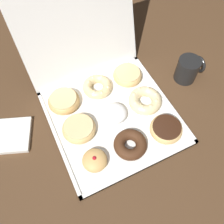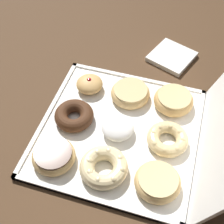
{
  "view_description": "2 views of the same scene",
  "coord_description": "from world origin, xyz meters",
  "px_view_note": "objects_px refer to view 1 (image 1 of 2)",
  "views": [
    {
      "loc": [
        -0.2,
        -0.4,
        0.77
      ],
      "look_at": [
        -0.01,
        -0.01,
        0.06
      ],
      "focal_mm": 38.96,
      "sensor_mm": 36.0,
      "label": 1
    },
    {
      "loc": [
        0.5,
        0.13,
        0.74
      ],
      "look_at": [
        -0.03,
        -0.03,
        0.05
      ],
      "focal_mm": 50.68,
      "sensor_mm": 36.0,
      "label": 2
    }
  ],
  "objects_px": {
    "cruller_donut_5": "(145,100)",
    "napkin_stack": "(11,135)",
    "jelly_filled_donut_0": "(95,160)",
    "powdered_filled_donut_4": "(114,113)",
    "cruller_donut_7": "(98,86)",
    "chocolate_cake_ring_donut_1": "(130,145)",
    "coffee_mug": "(188,69)",
    "chocolate_frosted_donut_2": "(166,129)",
    "glazed_ring_donut_8": "(128,75)",
    "glazed_ring_donut_3": "(79,128)",
    "donut_box": "(113,117)",
    "glazed_ring_donut_6": "(64,101)"
  },
  "relations": [
    {
      "from": "chocolate_cake_ring_donut_1",
      "to": "napkin_stack",
      "type": "xyz_separation_m",
      "value": [
        -0.35,
        0.22,
        -0.02
      ]
    },
    {
      "from": "powdered_filled_donut_4",
      "to": "glazed_ring_donut_6",
      "type": "relative_size",
      "value": 0.76
    },
    {
      "from": "powdered_filled_donut_4",
      "to": "napkin_stack",
      "type": "relative_size",
      "value": 0.68
    },
    {
      "from": "donut_box",
      "to": "coffee_mug",
      "type": "relative_size",
      "value": 4.13
    },
    {
      "from": "chocolate_cake_ring_donut_1",
      "to": "cruller_donut_5",
      "type": "relative_size",
      "value": 0.91
    },
    {
      "from": "chocolate_cake_ring_donut_1",
      "to": "glazed_ring_donut_6",
      "type": "relative_size",
      "value": 0.96
    },
    {
      "from": "coffee_mug",
      "to": "chocolate_cake_ring_donut_1",
      "type": "bearing_deg",
      "value": -153.26
    },
    {
      "from": "cruller_donut_5",
      "to": "coffee_mug",
      "type": "xyz_separation_m",
      "value": [
        0.22,
        0.04,
        0.02
      ]
    },
    {
      "from": "powdered_filled_donut_4",
      "to": "napkin_stack",
      "type": "xyz_separation_m",
      "value": [
        -0.36,
        0.09,
        -0.02
      ]
    },
    {
      "from": "coffee_mug",
      "to": "glazed_ring_donut_3",
      "type": "bearing_deg",
      "value": -174.81
    },
    {
      "from": "chocolate_frosted_donut_2",
      "to": "coffee_mug",
      "type": "xyz_separation_m",
      "value": [
        0.21,
        0.18,
        0.02
      ]
    },
    {
      "from": "chocolate_frosted_donut_2",
      "to": "glazed_ring_donut_8",
      "type": "height_order",
      "value": "chocolate_frosted_donut_2"
    },
    {
      "from": "coffee_mug",
      "to": "napkin_stack",
      "type": "xyz_separation_m",
      "value": [
        -0.7,
        0.04,
        -0.04
      ]
    },
    {
      "from": "cruller_donut_5",
      "to": "napkin_stack",
      "type": "xyz_separation_m",
      "value": [
        -0.48,
        0.09,
        -0.02
      ]
    },
    {
      "from": "jelly_filled_donut_0",
      "to": "chocolate_cake_ring_donut_1",
      "type": "distance_m",
      "value": 0.13
    },
    {
      "from": "cruller_donut_7",
      "to": "napkin_stack",
      "type": "distance_m",
      "value": 0.36
    },
    {
      "from": "powdered_filled_donut_4",
      "to": "cruller_donut_7",
      "type": "bearing_deg",
      "value": 90.68
    },
    {
      "from": "cruller_donut_5",
      "to": "chocolate_frosted_donut_2",
      "type": "bearing_deg",
      "value": -87.5
    },
    {
      "from": "chocolate_cake_ring_donut_1",
      "to": "donut_box",
      "type": "bearing_deg",
      "value": 89.88
    },
    {
      "from": "donut_box",
      "to": "jelly_filled_donut_0",
      "type": "height_order",
      "value": "jelly_filled_donut_0"
    },
    {
      "from": "cruller_donut_5",
      "to": "glazed_ring_donut_6",
      "type": "relative_size",
      "value": 1.05
    },
    {
      "from": "chocolate_frosted_donut_2",
      "to": "napkin_stack",
      "type": "relative_size",
      "value": 0.86
    },
    {
      "from": "glazed_ring_donut_8",
      "to": "coffee_mug",
      "type": "xyz_separation_m",
      "value": [
        0.22,
        -0.09,
        0.02
      ]
    },
    {
      "from": "jelly_filled_donut_0",
      "to": "chocolate_frosted_donut_2",
      "type": "bearing_deg",
      "value": -0.86
    },
    {
      "from": "jelly_filled_donut_0",
      "to": "powdered_filled_donut_4",
      "type": "bearing_deg",
      "value": 44.96
    },
    {
      "from": "donut_box",
      "to": "glazed_ring_donut_8",
      "type": "relative_size",
      "value": 3.79
    },
    {
      "from": "jelly_filled_donut_0",
      "to": "glazed_ring_donut_6",
      "type": "height_order",
      "value": "jelly_filled_donut_0"
    },
    {
      "from": "jelly_filled_donut_0",
      "to": "coffee_mug",
      "type": "xyz_separation_m",
      "value": [
        0.48,
        0.17,
        0.02
      ]
    },
    {
      "from": "donut_box",
      "to": "glazed_ring_donut_3",
      "type": "bearing_deg",
      "value": 179.51
    },
    {
      "from": "jelly_filled_donut_0",
      "to": "chocolate_cake_ring_donut_1",
      "type": "relative_size",
      "value": 0.73
    },
    {
      "from": "glazed_ring_donut_6",
      "to": "napkin_stack",
      "type": "distance_m",
      "value": 0.22
    },
    {
      "from": "cruller_donut_7",
      "to": "coffee_mug",
      "type": "relative_size",
      "value": 1.06
    },
    {
      "from": "cruller_donut_7",
      "to": "napkin_stack",
      "type": "relative_size",
      "value": 0.85
    },
    {
      "from": "chocolate_cake_ring_donut_1",
      "to": "glazed_ring_donut_8",
      "type": "bearing_deg",
      "value": 63.87
    },
    {
      "from": "chocolate_cake_ring_donut_1",
      "to": "napkin_stack",
      "type": "bearing_deg",
      "value": 148.0
    },
    {
      "from": "jelly_filled_donut_0",
      "to": "napkin_stack",
      "type": "relative_size",
      "value": 0.62
    },
    {
      "from": "jelly_filled_donut_0",
      "to": "glazed_ring_donut_6",
      "type": "relative_size",
      "value": 0.69
    },
    {
      "from": "chocolate_frosted_donut_2",
      "to": "donut_box",
      "type": "bearing_deg",
      "value": 135.99
    },
    {
      "from": "glazed_ring_donut_8",
      "to": "glazed_ring_donut_6",
      "type": "bearing_deg",
      "value": -178.24
    },
    {
      "from": "donut_box",
      "to": "powdered_filled_donut_4",
      "type": "height_order",
      "value": "powdered_filled_donut_4"
    },
    {
      "from": "donut_box",
      "to": "chocolate_frosted_donut_2",
      "type": "distance_m",
      "value": 0.19
    },
    {
      "from": "powdered_filled_donut_4",
      "to": "glazed_ring_donut_8",
      "type": "bearing_deg",
      "value": 46.73
    },
    {
      "from": "chocolate_cake_ring_donut_1",
      "to": "chocolate_frosted_donut_2",
      "type": "height_order",
      "value": "same"
    },
    {
      "from": "glazed_ring_donut_8",
      "to": "glazed_ring_donut_3",
      "type": "bearing_deg",
      "value": -152.46
    },
    {
      "from": "chocolate_cake_ring_donut_1",
      "to": "coffee_mug",
      "type": "relative_size",
      "value": 1.06
    },
    {
      "from": "donut_box",
      "to": "napkin_stack",
      "type": "xyz_separation_m",
      "value": [
        -0.35,
        0.09,
        0.0
      ]
    },
    {
      "from": "jelly_filled_donut_0",
      "to": "chocolate_frosted_donut_2",
      "type": "distance_m",
      "value": 0.27
    },
    {
      "from": "donut_box",
      "to": "coffee_mug",
      "type": "distance_m",
      "value": 0.35
    },
    {
      "from": "cruller_donut_5",
      "to": "napkin_stack",
      "type": "height_order",
      "value": "cruller_donut_5"
    },
    {
      "from": "cruller_donut_5",
      "to": "coffee_mug",
      "type": "relative_size",
      "value": 1.16
    }
  ]
}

